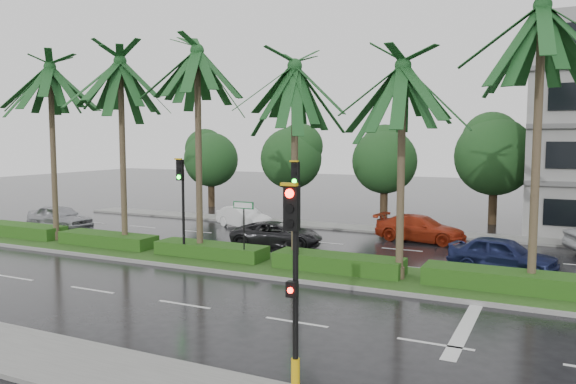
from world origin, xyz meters
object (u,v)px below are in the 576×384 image
at_px(signal_median_left, 182,193).
at_px(car_white, 244,217).
at_px(signal_near, 294,280).
at_px(car_red, 420,228).
at_px(car_darkgrey, 277,234).
at_px(street_sign, 244,217).
at_px(car_silver, 60,217).
at_px(car_blue, 502,255).

height_order(signal_median_left, car_white, signal_median_left).
relative_size(signal_near, car_red, 0.92).
distance_m(car_darkgrey, car_red, 7.61).
distance_m(street_sign, car_silver, 15.05).
bearing_deg(car_white, street_sign, -125.24).
bearing_deg(street_sign, car_darkgrey, 99.53).
relative_size(signal_near, car_darkgrey, 0.97).
bearing_deg(car_silver, car_white, -55.49).
bearing_deg(car_darkgrey, car_red, -66.75).
bearing_deg(car_white, car_red, -64.66).
height_order(street_sign, car_blue, street_sign).
relative_size(car_silver, car_blue, 1.04).
bearing_deg(car_blue, car_silver, 102.01).
distance_m(signal_near, signal_median_left, 13.93).
relative_size(car_silver, car_red, 0.92).
relative_size(car_darkgrey, car_red, 0.95).
distance_m(car_white, car_blue, 15.89).
relative_size(street_sign, car_red, 0.55).
distance_m(street_sign, car_white, 10.41).
bearing_deg(signal_near, car_white, 123.17).
height_order(signal_near, street_sign, signal_near).
relative_size(car_darkgrey, car_blue, 1.07).
xyz_separation_m(signal_median_left, car_red, (8.29, 9.27, -2.31)).
bearing_deg(car_white, car_darkgrey, -110.22).
height_order(car_silver, car_red, car_silver).
xyz_separation_m(car_silver, car_darkgrey, (13.82, 0.95, -0.12)).
xyz_separation_m(car_white, car_blue, (15.04, -5.12, 0.06)).
bearing_deg(signal_median_left, car_darkgrey, 64.20).
distance_m(car_white, car_red, 10.54).
bearing_deg(signal_median_left, car_white, 103.96).
relative_size(car_red, car_blue, 1.12).
bearing_deg(signal_median_left, signal_near, -44.09).
bearing_deg(signal_near, car_darkgrey, 118.39).
bearing_deg(car_silver, signal_median_left, -103.10).
distance_m(signal_median_left, car_darkgrey, 5.69).
bearing_deg(car_white, signal_near, -122.68).
height_order(signal_near, car_silver, signal_near).
height_order(street_sign, car_red, street_sign).
bearing_deg(car_darkgrey, car_white, 31.47).
height_order(signal_near, car_blue, signal_near).
height_order(signal_near, car_darkgrey, signal_near).
distance_m(signal_median_left, car_silver, 12.36).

